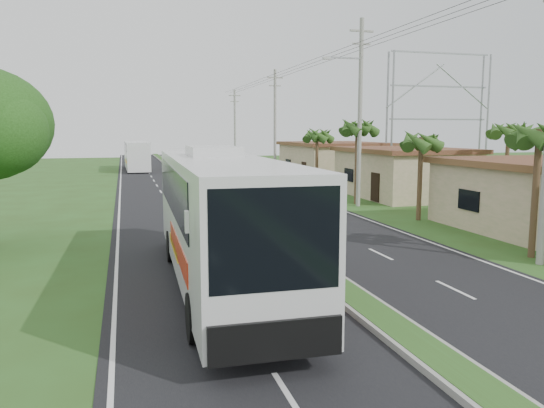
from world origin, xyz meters
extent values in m
plane|color=#304D1C|center=(0.00, 0.00, 0.00)|extent=(180.00, 180.00, 0.00)
cube|color=black|center=(0.00, 20.00, 0.01)|extent=(14.00, 160.00, 0.02)
cube|color=gray|center=(0.00, 20.00, 0.10)|extent=(1.20, 160.00, 0.17)
cube|color=#304D1C|center=(0.00, 20.00, 0.18)|extent=(0.95, 160.00, 0.02)
cube|color=silver|center=(-6.70, 20.00, 0.00)|extent=(0.12, 160.00, 0.01)
cube|color=silver|center=(6.70, 20.00, 0.00)|extent=(0.12, 160.00, 0.01)
cube|color=tan|center=(14.00, 22.00, 1.68)|extent=(7.00, 10.00, 3.35)
cube|color=#4D201B|center=(14.00, 22.00, 3.51)|extent=(7.60, 10.60, 0.32)
cube|color=tan|center=(14.00, 36.00, 1.75)|extent=(8.00, 11.00, 3.50)
cube|color=#4D201B|center=(14.00, 36.00, 3.66)|extent=(8.60, 11.60, 0.32)
cylinder|color=#473321|center=(9.00, 3.00, 2.50)|extent=(0.26, 0.26, 5.00)
cylinder|color=#473321|center=(9.40, 12.00, 2.30)|extent=(0.26, 0.26, 4.60)
cylinder|color=#473321|center=(8.80, 19.00, 2.70)|extent=(0.26, 0.26, 5.40)
cylinder|color=#473321|center=(9.30, 28.00, 2.40)|extent=(0.26, 0.26, 4.80)
cylinder|color=#473321|center=(17.50, 15.00, 2.60)|extent=(0.26, 0.26, 5.20)
sphere|color=#1D3F11|center=(-10.80, 9.00, 4.90)|extent=(3.40, 3.40, 3.40)
cylinder|color=gray|center=(8.50, 18.00, 6.00)|extent=(0.28, 0.28, 12.00)
cube|color=gray|center=(8.50, 18.00, 11.20)|extent=(1.60, 0.12, 0.12)
cube|color=gray|center=(8.50, 18.00, 10.40)|extent=(1.20, 0.10, 0.10)
cube|color=gray|center=(7.30, 18.00, 9.50)|extent=(2.40, 0.10, 0.10)
cylinder|color=gray|center=(8.50, 38.00, 5.50)|extent=(0.28, 0.28, 11.00)
cube|color=gray|center=(8.50, 38.00, 10.20)|extent=(1.60, 0.12, 0.12)
cube|color=gray|center=(8.50, 38.00, 9.40)|extent=(1.20, 0.10, 0.10)
cylinder|color=gray|center=(8.50, 58.00, 5.25)|extent=(0.28, 0.28, 10.50)
cube|color=gray|center=(8.50, 58.00, 9.70)|extent=(1.60, 0.12, 0.12)
cube|color=gray|center=(8.50, 58.00, 8.90)|extent=(1.20, 0.10, 0.10)
cylinder|color=gray|center=(17.00, 29.50, 6.00)|extent=(0.18, 0.18, 12.00)
cylinder|color=gray|center=(27.00, 29.50, 6.00)|extent=(0.18, 0.18, 12.00)
cylinder|color=gray|center=(17.00, 30.50, 6.00)|extent=(0.18, 0.18, 12.00)
cylinder|color=gray|center=(27.00, 30.50, 6.00)|extent=(0.18, 0.18, 12.00)
cube|color=gray|center=(22.00, 30.00, 6.00)|extent=(10.00, 0.14, 0.14)
cube|color=gray|center=(22.00, 30.00, 9.00)|extent=(10.00, 0.14, 0.14)
cube|color=gray|center=(22.00, 30.00, 12.00)|extent=(10.00, 0.14, 0.14)
cube|color=silver|center=(-3.45, 2.40, 2.31)|extent=(3.13, 13.73, 3.59)
cube|color=black|center=(-3.44, 3.09, 3.10)|extent=(3.12, 11.00, 1.44)
cube|color=black|center=(-3.59, -4.37, 2.88)|extent=(2.57, 0.19, 2.01)
cube|color=red|center=(-3.48, 1.04, 1.59)|extent=(3.02, 5.98, 0.63)
cube|color=yellow|center=(-3.45, 2.75, 1.30)|extent=(2.97, 3.48, 0.28)
cube|color=silver|center=(-3.42, 3.77, 4.26)|extent=(1.65, 2.77, 0.32)
cylinder|color=black|center=(-4.83, -1.90, 0.59)|extent=(0.39, 1.19, 1.19)
cylinder|color=black|center=(-2.25, -1.95, 0.59)|extent=(0.39, 1.19, 1.19)
cylinder|color=black|center=(-4.67, 6.08, 0.59)|extent=(0.39, 1.19, 1.19)
cylinder|color=black|center=(-2.09, 6.02, 0.59)|extent=(0.39, 1.19, 1.19)
cube|color=white|center=(-4.74, 55.33, 1.88)|extent=(2.94, 12.38, 3.43)
cube|color=black|center=(-4.75, 55.86, 2.91)|extent=(2.92, 9.17, 1.17)
cube|color=orange|center=(-4.71, 54.25, 1.22)|extent=(2.85, 5.95, 0.38)
cylinder|color=black|center=(-5.81, 50.21, 0.51)|extent=(0.34, 1.04, 1.03)
cylinder|color=black|center=(-3.45, 50.26, 0.51)|extent=(0.34, 1.04, 1.03)
cylinder|color=black|center=(-6.01, 59.86, 0.51)|extent=(0.34, 1.04, 1.03)
cylinder|color=black|center=(-3.65, 59.91, 0.51)|extent=(0.34, 1.04, 1.03)
imported|color=black|center=(-0.48, 6.92, 0.57)|extent=(1.95, 0.68, 1.15)
imported|color=maroon|center=(-0.48, 6.92, 1.41)|extent=(0.66, 0.46, 1.72)
camera|label=1|loc=(-6.30, -13.86, 4.92)|focal=35.00mm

